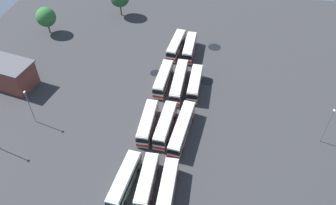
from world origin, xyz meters
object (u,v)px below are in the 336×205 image
at_px(bus_row3_slot0, 125,180).
at_px(tree_north_edge, 46,17).
at_px(bus_row0_slot1, 190,47).
at_px(bus_row1_slot0, 163,79).
at_px(lamp_post_mid_lot, 30,106).
at_px(bus_row1_slot1, 179,82).
at_px(bus_row3_slot1, 147,182).
at_px(bus_row2_slot1, 165,125).
at_px(lamp_post_far_corner, 327,125).
at_px(depot_building, 8,74).
at_px(bus_row1_slot2, 195,83).
at_px(bus_row3_slot2, 168,188).
at_px(bus_row2_slot2, 182,129).
at_px(bus_row2_slot0, 148,123).
at_px(bus_row0_slot0, 176,45).

bearing_deg(bus_row3_slot0, tree_north_edge, -142.13).
distance_m(bus_row0_slot1, bus_row1_slot0, 15.18).
relative_size(bus_row1_slot0, lamp_post_mid_lot, 1.31).
xyz_separation_m(bus_row1_slot1, bus_row3_slot1, (29.16, -1.19, -0.00)).
height_order(bus_row2_slot1, lamp_post_mid_lot, lamp_post_mid_lot).
bearing_deg(lamp_post_far_corner, bus_row3_slot1, -62.09).
height_order(bus_row0_slot1, depot_building, depot_building).
xyz_separation_m(bus_row1_slot0, depot_building, (6.70, -37.20, 1.40)).
relative_size(bus_row1_slot2, bus_row3_slot2, 1.01).
xyz_separation_m(bus_row2_slot2, lamp_post_mid_lot, (2.20, -32.59, 2.95)).
height_order(bus_row1_slot0, depot_building, depot_building).
xyz_separation_m(bus_row1_slot1, tree_north_edge, (-17.79, -42.18, 3.27)).
xyz_separation_m(bus_row2_slot0, tree_north_edge, (-32.56, -37.79, 3.27)).
height_order(bus_row1_slot1, tree_north_edge, tree_north_edge).
height_order(bus_row1_slot0, bus_row1_slot2, same).
bearing_deg(bus_row3_slot2, bus_row1_slot0, -167.37).
bearing_deg(bus_row1_slot1, lamp_post_mid_lot, -59.65).
distance_m(bus_row1_slot2, lamp_post_mid_lot, 37.70).
relative_size(bus_row3_slot2, lamp_post_mid_lot, 1.26).
distance_m(bus_row0_slot1, bus_row1_slot1, 14.86).
xyz_separation_m(bus_row0_slot0, lamp_post_mid_lot, (32.55, -26.21, 2.95)).
height_order(bus_row1_slot0, lamp_post_mid_lot, lamp_post_mid_lot).
bearing_deg(bus_row2_slot1, depot_building, -101.59).
bearing_deg(bus_row0_slot0, bus_row3_slot1, 2.69).
distance_m(bus_row3_slot2, lamp_post_far_corner, 34.51).
bearing_deg(bus_row2_slot2, bus_row1_slot1, -168.34).
height_order(depot_building, tree_north_edge, tree_north_edge).
relative_size(bus_row3_slot0, tree_north_edge, 1.47).
bearing_deg(bus_row0_slot0, bus_row1_slot2, 25.15).
bearing_deg(bus_row1_slot1, bus_row3_slot2, 5.35).
xyz_separation_m(bus_row1_slot1, bus_row3_slot2, (29.74, 2.78, -0.00)).
bearing_deg(bus_row1_slot2, lamp_post_mid_lot, -62.67).
bearing_deg(tree_north_edge, bus_row1_slot0, 65.47).
relative_size(bus_row3_slot0, lamp_post_far_corner, 1.28).
bearing_deg(bus_row1_slot1, bus_row3_slot1, -2.34).
bearing_deg(bus_row0_slot0, bus_row0_slot1, 83.44).
relative_size(bus_row2_slot0, bus_row3_slot2, 1.02).
height_order(bus_row3_slot0, bus_row3_slot1, same).
relative_size(bus_row1_slot0, bus_row3_slot1, 1.06).
bearing_deg(tree_north_edge, bus_row0_slot0, 86.33).
xyz_separation_m(bus_row3_slot2, lamp_post_far_corner, (-18.15, 29.19, 3.14)).
bearing_deg(bus_row3_slot0, bus_row1_slot1, 169.86).
bearing_deg(bus_row0_slot0, bus_row1_slot0, -2.61).
bearing_deg(bus_row2_slot1, bus_row1_slot1, 177.81).
height_order(bus_row1_slot1, bus_row3_slot0, same).
bearing_deg(depot_building, lamp_post_mid_lot, 46.93).
bearing_deg(bus_row0_slot1, bus_row1_slot0, -17.21).
height_order(bus_row2_slot1, bus_row3_slot1, same).
xyz_separation_m(bus_row2_slot1, tree_north_edge, (-32.46, -41.62, 3.27)).
bearing_deg(bus_row2_slot1, bus_row3_slot1, -2.49).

